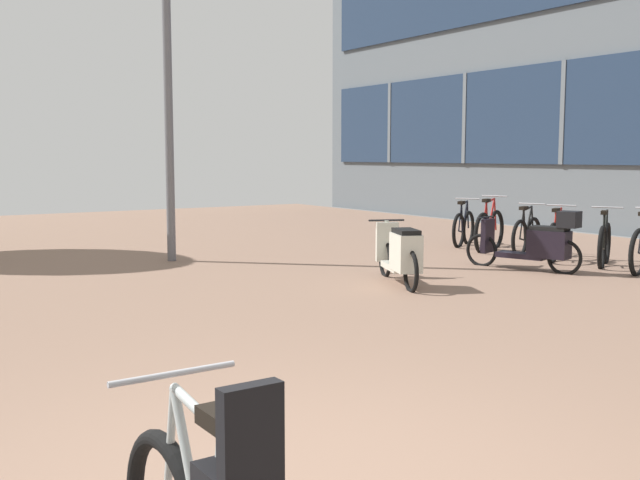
{
  "coord_description": "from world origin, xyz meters",
  "views": [
    {
      "loc": [
        -1.98,
        -3.13,
        1.73
      ],
      "look_at": [
        1.69,
        2.54,
        0.96
      ],
      "focal_mm": 41.92,
      "sensor_mm": 36.0,
      "label": 1
    }
  ],
  "objects_px": {
    "bicycle_rack_06": "(464,228)",
    "scooter_mid": "(401,254)",
    "bicycle_rack_03": "(557,240)",
    "bicycle_rack_04": "(527,236)",
    "lamp_post": "(167,59)",
    "bicycle_rack_02": "(604,244)",
    "bicycle_rack_05": "(489,230)",
    "scooter_near": "(537,243)"
  },
  "relations": [
    {
      "from": "bicycle_rack_02",
      "to": "bicycle_rack_05",
      "type": "xyz_separation_m",
      "value": [
        -0.1,
        2.39,
        0.02
      ]
    },
    {
      "from": "bicycle_rack_02",
      "to": "bicycle_rack_04",
      "type": "height_order",
      "value": "bicycle_rack_02"
    },
    {
      "from": "scooter_near",
      "to": "bicycle_rack_05",
      "type": "bearing_deg",
      "value": 60.14
    },
    {
      "from": "bicycle_rack_04",
      "to": "lamp_post",
      "type": "xyz_separation_m",
      "value": [
        -5.56,
        2.62,
        2.95
      ]
    },
    {
      "from": "bicycle_rack_06",
      "to": "scooter_mid",
      "type": "relative_size",
      "value": 0.69
    },
    {
      "from": "bicycle_rack_04",
      "to": "bicycle_rack_06",
      "type": "xyz_separation_m",
      "value": [
        0.02,
        1.59,
        0.0
      ]
    },
    {
      "from": "bicycle_rack_06",
      "to": "scooter_near",
      "type": "xyz_separation_m",
      "value": [
        -1.39,
        -3.0,
        0.1
      ]
    },
    {
      "from": "bicycle_rack_05",
      "to": "scooter_near",
      "type": "distance_m",
      "value": 2.55
    },
    {
      "from": "bicycle_rack_03",
      "to": "bicycle_rack_04",
      "type": "relative_size",
      "value": 0.97
    },
    {
      "from": "lamp_post",
      "to": "scooter_near",
      "type": "bearing_deg",
      "value": -43.85
    },
    {
      "from": "scooter_near",
      "to": "scooter_mid",
      "type": "height_order",
      "value": "scooter_near"
    },
    {
      "from": "bicycle_rack_03",
      "to": "bicycle_rack_06",
      "type": "height_order",
      "value": "bicycle_rack_03"
    },
    {
      "from": "scooter_mid",
      "to": "bicycle_rack_06",
      "type": "bearing_deg",
      "value": 36.37
    },
    {
      "from": "bicycle_rack_03",
      "to": "lamp_post",
      "type": "bearing_deg",
      "value": 147.76
    },
    {
      "from": "bicycle_rack_03",
      "to": "bicycle_rack_04",
      "type": "bearing_deg",
      "value": 79.17
    },
    {
      "from": "bicycle_rack_03",
      "to": "scooter_mid",
      "type": "relative_size",
      "value": 0.7
    },
    {
      "from": "bicycle_rack_06",
      "to": "bicycle_rack_02",
      "type": "bearing_deg",
      "value": -90.39
    },
    {
      "from": "bicycle_rack_03",
      "to": "bicycle_rack_06",
      "type": "distance_m",
      "value": 2.4
    },
    {
      "from": "scooter_near",
      "to": "lamp_post",
      "type": "relative_size",
      "value": 0.3
    },
    {
      "from": "bicycle_rack_05",
      "to": "scooter_mid",
      "type": "height_order",
      "value": "bicycle_rack_05"
    },
    {
      "from": "scooter_mid",
      "to": "bicycle_rack_03",
      "type": "bearing_deg",
      "value": 7.26
    },
    {
      "from": "bicycle_rack_02",
      "to": "bicycle_rack_03",
      "type": "bearing_deg",
      "value": 100.49
    },
    {
      "from": "bicycle_rack_05",
      "to": "scooter_mid",
      "type": "xyz_separation_m",
      "value": [
        -3.77,
        -2.07,
        0.06
      ]
    },
    {
      "from": "bicycle_rack_03",
      "to": "lamp_post",
      "type": "relative_size",
      "value": 0.2
    },
    {
      "from": "bicycle_rack_02",
      "to": "bicycle_rack_06",
      "type": "relative_size",
      "value": 1.0
    },
    {
      "from": "scooter_mid",
      "to": "bicycle_rack_05",
      "type": "bearing_deg",
      "value": 28.74
    },
    {
      "from": "bicycle_rack_02",
      "to": "bicycle_rack_06",
      "type": "bearing_deg",
      "value": 89.61
    },
    {
      "from": "scooter_near",
      "to": "lamp_post",
      "type": "bearing_deg",
      "value": 136.15
    },
    {
      "from": "scooter_mid",
      "to": "lamp_post",
      "type": "xyz_separation_m",
      "value": [
        -1.69,
        3.89,
        2.86
      ]
    },
    {
      "from": "bicycle_rack_04",
      "to": "bicycle_rack_05",
      "type": "distance_m",
      "value": 0.8
    },
    {
      "from": "bicycle_rack_03",
      "to": "bicycle_rack_06",
      "type": "bearing_deg",
      "value": 85.94
    },
    {
      "from": "bicycle_rack_05",
      "to": "scooter_mid",
      "type": "relative_size",
      "value": 0.8
    },
    {
      "from": "bicycle_rack_03",
      "to": "bicycle_rack_05",
      "type": "xyz_separation_m",
      "value": [
        0.05,
        1.59,
        0.03
      ]
    },
    {
      "from": "scooter_near",
      "to": "lamp_post",
      "type": "distance_m",
      "value": 6.47
    },
    {
      "from": "bicycle_rack_02",
      "to": "lamp_post",
      "type": "xyz_separation_m",
      "value": [
        -5.56,
        4.21,
        2.94
      ]
    },
    {
      "from": "bicycle_rack_06",
      "to": "lamp_post",
      "type": "height_order",
      "value": "lamp_post"
    },
    {
      "from": "bicycle_rack_02",
      "to": "bicycle_rack_04",
      "type": "relative_size",
      "value": 0.95
    },
    {
      "from": "scooter_mid",
      "to": "scooter_near",
      "type": "bearing_deg",
      "value": -3.25
    },
    {
      "from": "bicycle_rack_06",
      "to": "lamp_post",
      "type": "bearing_deg",
      "value": 169.61
    },
    {
      "from": "bicycle_rack_02",
      "to": "bicycle_rack_03",
      "type": "xyz_separation_m",
      "value": [
        -0.15,
        0.8,
        -0.0
      ]
    },
    {
      "from": "bicycle_rack_02",
      "to": "scooter_near",
      "type": "distance_m",
      "value": 1.38
    },
    {
      "from": "bicycle_rack_03",
      "to": "bicycle_rack_05",
      "type": "bearing_deg",
      "value": 88.19
    }
  ]
}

